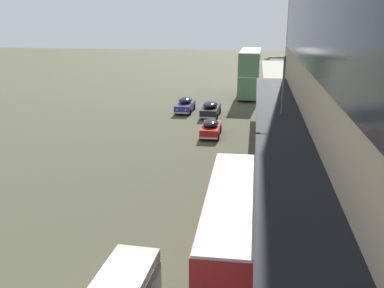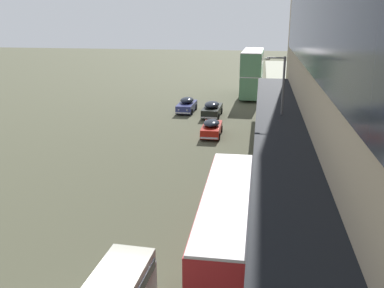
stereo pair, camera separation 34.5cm
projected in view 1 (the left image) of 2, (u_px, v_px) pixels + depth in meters
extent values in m
cube|color=black|center=(306.00, 250.00, 13.15)|extent=(3.20, 72.00, 0.24)
cube|color=#558B60|center=(249.00, 84.00, 56.67)|extent=(2.84, 9.33, 2.77)
cube|color=black|center=(250.00, 81.00, 56.57)|extent=(2.85, 8.59, 1.22)
cube|color=silver|center=(250.00, 73.00, 56.25)|extent=(2.73, 9.32, 0.12)
cube|color=#558B60|center=(250.00, 62.00, 55.83)|extent=(2.84, 9.33, 2.77)
cube|color=black|center=(250.00, 59.00, 55.73)|extent=(2.85, 8.59, 1.22)
cube|color=silver|center=(251.00, 51.00, 55.41)|extent=(2.73, 9.32, 0.12)
cube|color=black|center=(252.00, 50.00, 59.89)|extent=(1.28, 0.10, 0.36)
cylinder|color=black|center=(241.00, 89.00, 60.20)|extent=(0.28, 1.01, 1.00)
cylinder|color=black|center=(259.00, 89.00, 59.77)|extent=(0.28, 1.01, 1.00)
cylinder|color=black|center=(238.00, 96.00, 54.54)|extent=(0.28, 1.01, 1.00)
cylinder|color=black|center=(258.00, 97.00, 54.11)|extent=(0.28, 1.01, 1.00)
cube|color=red|center=(235.00, 225.00, 18.70)|extent=(2.61, 10.44, 2.85)
cube|color=black|center=(235.00, 218.00, 18.60)|extent=(2.65, 9.61, 1.25)
cube|color=silver|center=(236.00, 194.00, 18.27)|extent=(2.51, 10.44, 0.12)
cube|color=black|center=(240.00, 160.00, 23.33)|extent=(1.27, 0.07, 0.36)
cylinder|color=black|center=(213.00, 213.00, 22.60)|extent=(0.26, 1.00, 1.00)
cylinder|color=black|center=(261.00, 216.00, 22.26)|extent=(0.26, 1.00, 1.00)
cube|color=#B21B11|center=(211.00, 129.00, 38.66)|extent=(1.65, 4.11, 0.77)
ellipsoid|color=#1E232D|center=(211.00, 123.00, 38.28)|extent=(1.44, 2.26, 0.56)
cube|color=silver|center=(213.00, 126.00, 40.71)|extent=(1.53, 0.14, 0.14)
cube|color=silver|center=(209.00, 138.00, 36.74)|extent=(1.53, 0.14, 0.14)
sphere|color=silver|center=(208.00, 123.00, 40.66)|extent=(0.18, 0.18, 0.18)
sphere|color=silver|center=(218.00, 123.00, 40.54)|extent=(0.18, 0.18, 0.18)
cylinder|color=black|center=(204.00, 128.00, 40.05)|extent=(0.15, 0.64, 0.64)
cylinder|color=black|center=(221.00, 129.00, 39.84)|extent=(0.15, 0.64, 0.64)
cylinder|color=black|center=(200.00, 136.00, 37.65)|extent=(0.15, 0.64, 0.64)
cylinder|color=black|center=(219.00, 136.00, 37.44)|extent=(0.15, 0.64, 0.64)
cube|color=black|center=(211.00, 110.00, 46.08)|extent=(1.87, 4.68, 0.83)
ellipsoid|color=#1E232D|center=(210.00, 104.00, 45.66)|extent=(1.61, 2.59, 0.62)
cube|color=silver|center=(213.00, 108.00, 48.39)|extent=(1.67, 0.16, 0.14)
cube|color=silver|center=(208.00, 118.00, 43.92)|extent=(1.67, 0.16, 0.14)
sphere|color=silver|center=(209.00, 105.00, 48.35)|extent=(0.18, 0.18, 0.18)
sphere|color=silver|center=(218.00, 106.00, 48.19)|extent=(0.18, 0.18, 0.18)
cylinder|color=black|center=(204.00, 110.00, 47.67)|extent=(0.16, 0.64, 0.64)
cylinder|color=black|center=(220.00, 111.00, 47.39)|extent=(0.16, 0.64, 0.64)
cylinder|color=black|center=(201.00, 116.00, 44.96)|extent=(0.16, 0.64, 0.64)
cylinder|color=black|center=(217.00, 116.00, 44.67)|extent=(0.16, 0.64, 0.64)
cube|color=navy|center=(185.00, 107.00, 48.01)|extent=(1.81, 4.25, 0.81)
ellipsoid|color=#1E232D|center=(185.00, 100.00, 48.00)|extent=(1.55, 2.35, 0.63)
cube|color=silver|center=(181.00, 113.00, 46.06)|extent=(1.61, 0.16, 0.14)
cube|color=silver|center=(189.00, 105.00, 50.11)|extent=(1.61, 0.16, 0.14)
sphere|color=silver|center=(186.00, 110.00, 45.92)|extent=(0.18, 0.18, 0.18)
sphere|color=silver|center=(177.00, 110.00, 46.07)|extent=(0.18, 0.18, 0.18)
cylinder|color=black|center=(190.00, 112.00, 46.73)|extent=(0.16, 0.64, 0.64)
cylinder|color=black|center=(175.00, 111.00, 47.01)|extent=(0.16, 0.64, 0.64)
cylinder|color=black|center=(194.00, 107.00, 49.18)|extent=(0.16, 0.64, 0.64)
cylinder|color=black|center=(180.00, 107.00, 49.46)|extent=(0.16, 0.64, 0.64)
cube|color=silver|center=(120.00, 288.00, 14.74)|extent=(1.92, 4.29, 0.83)
ellipsoid|color=silver|center=(140.00, 270.00, 16.90)|extent=(1.64, 0.68, 1.11)
cylinder|color=#341919|center=(307.00, 231.00, 20.62)|extent=(0.16, 0.16, 0.85)
cylinder|color=#341919|center=(310.00, 231.00, 20.57)|extent=(0.16, 0.16, 0.85)
cube|color=#341919|center=(310.00, 217.00, 20.37)|extent=(0.45, 0.33, 0.70)
cylinder|color=#341919|center=(304.00, 215.00, 20.45)|extent=(0.10, 0.10, 0.63)
cylinder|color=#341919|center=(315.00, 217.00, 20.26)|extent=(0.10, 0.10, 0.63)
sphere|color=tan|center=(311.00, 208.00, 20.23)|extent=(0.22, 0.22, 0.22)
cylinder|color=black|center=(311.00, 206.00, 20.21)|extent=(0.33, 0.33, 0.02)
cylinder|color=black|center=(311.00, 205.00, 20.19)|extent=(0.21, 0.21, 0.12)
cylinder|color=#4C4C51|center=(282.00, 111.00, 30.24)|extent=(0.16, 0.16, 7.68)
cylinder|color=#4C4C51|center=(276.00, 58.00, 29.23)|extent=(1.20, 0.10, 0.10)
ellipsoid|color=silver|center=(267.00, 59.00, 29.34)|extent=(0.44, 0.28, 0.20)
cylinder|color=red|center=(283.00, 229.00, 21.11)|extent=(0.20, 0.20, 0.55)
sphere|color=red|center=(283.00, 223.00, 21.01)|extent=(0.18, 0.18, 0.18)
cylinder|color=red|center=(283.00, 227.00, 21.25)|extent=(0.08, 0.10, 0.08)
cylinder|color=red|center=(283.00, 230.00, 20.96)|extent=(0.08, 0.10, 0.08)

